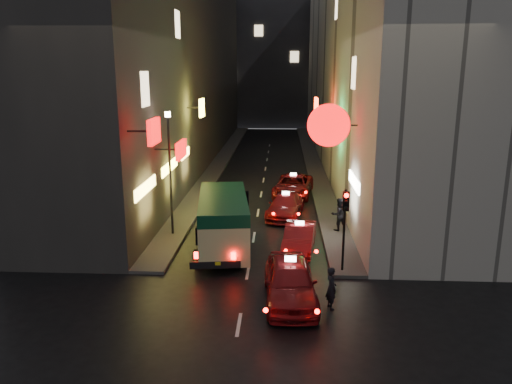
% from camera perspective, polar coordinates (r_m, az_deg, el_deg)
% --- Properties ---
extents(building_left, '(7.43, 52.00, 18.00)m').
position_cam_1_polar(building_left, '(46.19, -9.02, 14.49)').
color(building_left, '#363331').
rests_on(building_left, ground).
extents(building_right, '(8.41, 52.00, 18.00)m').
position_cam_1_polar(building_right, '(45.72, 11.68, 14.39)').
color(building_right, '#A8A49A').
rests_on(building_right, ground).
extents(building_far, '(30.00, 10.00, 22.00)m').
position_cam_1_polar(building_far, '(77.29, 2.03, 15.84)').
color(building_far, '#333338').
rests_on(building_far, ground).
extents(sidewalk_left, '(1.50, 52.00, 0.15)m').
position_cam_1_polar(sidewalk_left, '(46.34, -4.05, 3.53)').
color(sidewalk_left, '#444240').
rests_on(sidewalk_left, ground).
extents(sidewalk_right, '(1.50, 52.00, 0.15)m').
position_cam_1_polar(sidewalk_right, '(46.09, 6.51, 3.41)').
color(sidewalk_right, '#444240').
rests_on(sidewalk_right, ground).
extents(minibus, '(2.93, 6.43, 2.67)m').
position_cam_1_polar(minibus, '(23.38, -3.76, -2.85)').
color(minibus, '#DAD088').
rests_on(minibus, ground).
extents(taxi_near, '(2.68, 5.91, 2.01)m').
position_cam_1_polar(taxi_near, '(18.69, 3.92, -9.77)').
color(taxi_near, maroon).
rests_on(taxi_near, ground).
extents(taxi_second, '(2.47, 4.88, 1.66)m').
position_cam_1_polar(taxi_second, '(23.74, 4.98, -4.98)').
color(taxi_second, maroon).
rests_on(taxi_second, ground).
extents(taxi_third, '(2.73, 5.07, 1.70)m').
position_cam_1_polar(taxi_third, '(29.12, 3.41, -1.33)').
color(taxi_third, maroon).
rests_on(taxi_third, ground).
extents(taxi_far, '(2.88, 5.48, 1.83)m').
position_cam_1_polar(taxi_far, '(33.77, 4.27, 0.91)').
color(taxi_far, maroon).
rests_on(taxi_far, ground).
extents(pedestrian_crossing, '(0.54, 0.67, 1.78)m').
position_cam_1_polar(pedestrian_crossing, '(18.33, 8.61, -10.50)').
color(pedestrian_crossing, black).
rests_on(pedestrian_crossing, ground).
extents(pedestrian_sidewalk, '(0.86, 0.71, 1.97)m').
position_cam_1_polar(pedestrian_sidewalk, '(26.39, 9.44, -2.28)').
color(pedestrian_sidewalk, black).
rests_on(pedestrian_sidewalk, sidewalk_right).
extents(traffic_light, '(0.26, 0.43, 3.50)m').
position_cam_1_polar(traffic_light, '(20.69, 10.15, -2.38)').
color(traffic_light, black).
rests_on(traffic_light, sidewalk_right).
extents(lamp_post, '(0.28, 0.28, 6.22)m').
position_cam_1_polar(lamp_post, '(25.31, -9.82, 3.03)').
color(lamp_post, black).
rests_on(lamp_post, sidewalk_left).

